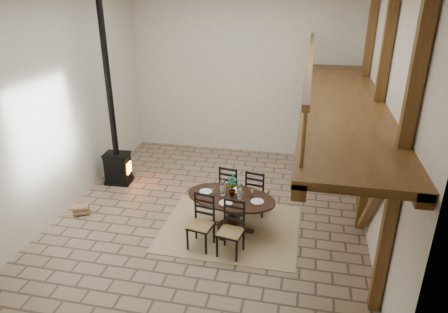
% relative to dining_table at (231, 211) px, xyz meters
% --- Properties ---
extents(ground, '(8.00, 8.00, 0.00)m').
position_rel_dining_table_xyz_m(ground, '(-0.56, 0.67, -0.46)').
color(ground, '#907660').
rests_on(ground, ground).
extents(room_shell, '(7.02, 8.02, 5.01)m').
position_rel_dining_table_xyz_m(room_shell, '(0.63, 0.67, 2.56)').
color(room_shell, white).
rests_on(room_shell, ground).
extents(rug, '(3.00, 2.50, 0.02)m').
position_rel_dining_table_xyz_m(rug, '(-0.00, -0.00, -0.45)').
color(rug, tan).
rests_on(rug, ground).
extents(dining_table, '(2.15, 2.35, 1.27)m').
position_rel_dining_table_xyz_m(dining_table, '(0.00, 0.00, 0.00)').
color(dining_table, black).
rests_on(dining_table, ground).
extents(wood_stove, '(0.70, 0.56, 5.00)m').
position_rel_dining_table_xyz_m(wood_stove, '(-3.46, 1.60, 0.66)').
color(wood_stove, black).
rests_on(wood_stove, ground).
extents(log_basket, '(0.49, 0.49, 0.41)m').
position_rel_dining_table_xyz_m(log_basket, '(-3.51, 1.81, -0.28)').
color(log_basket, brown).
rests_on(log_basket, ground).
extents(log_stack, '(0.43, 0.37, 0.25)m').
position_rel_dining_table_xyz_m(log_stack, '(-3.59, -0.15, -0.33)').
color(log_stack, tan).
rests_on(log_stack, ground).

